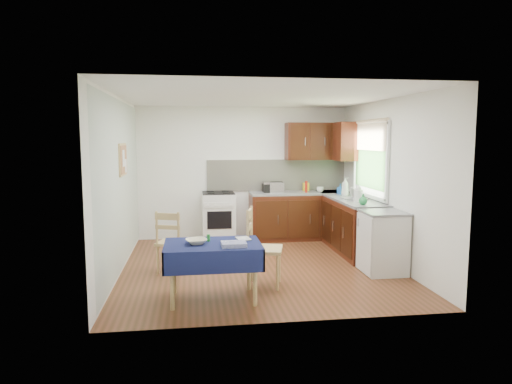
{
  "coord_description": "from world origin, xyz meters",
  "views": [
    {
      "loc": [
        -0.96,
        -6.58,
        1.91
      ],
      "look_at": [
        -0.0,
        0.31,
        1.09
      ],
      "focal_mm": 32.0,
      "sensor_mm": 36.0,
      "label": 1
    }
  ],
  "objects": [
    {
      "name": "sauce_bottle",
      "position": [
        1.14,
        1.68,
        1.01
      ],
      "size": [
        0.05,
        0.05,
        0.22
      ],
      "primitive_type": "cylinder",
      "color": "red",
      "rests_on": "worktop_back"
    },
    {
      "name": "base_cabinets",
      "position": [
        1.36,
        1.26,
        0.43
      ],
      "size": [
        1.9,
        2.3,
        0.86
      ],
      "color": "black",
      "rests_on": "ground"
    },
    {
      "name": "splashback",
      "position": [
        0.65,
        2.08,
        1.2
      ],
      "size": [
        2.7,
        0.02,
        0.6
      ],
      "primitive_type": "cube",
      "color": "beige",
      "rests_on": "wall_back"
    },
    {
      "name": "upper_cabinets",
      "position": [
        1.52,
        1.8,
        1.85
      ],
      "size": [
        1.2,
        0.85,
        0.7
      ],
      "color": "black",
      "rests_on": "wall_back"
    },
    {
      "name": "wall_front",
      "position": [
        0.0,
        -2.1,
        1.25
      ],
      "size": [
        4.0,
        0.02,
        2.5
      ],
      "primitive_type": "cube",
      "color": "white",
      "rests_on": "ground"
    },
    {
      "name": "plate_bowl",
      "position": [
        -0.93,
        -1.31,
        0.71
      ],
      "size": [
        0.28,
        0.28,
        0.06
      ],
      "primitive_type": "imported",
      "rotation": [
        0.0,
        0.0,
        0.18
      ],
      "color": "#F6EFC9",
      "rests_on": "dining_table"
    },
    {
      "name": "wall_left",
      "position": [
        -2.0,
        0.0,
        1.25
      ],
      "size": [
        0.02,
        4.2,
        2.5
      ],
      "primitive_type": "cube",
      "color": "silver",
      "rests_on": "ground"
    },
    {
      "name": "ceiling",
      "position": [
        0.0,
        0.0,
        2.5
      ],
      "size": [
        4.0,
        4.2,
        0.02
      ],
      "primitive_type": "cube",
      "color": "white",
      "rests_on": "wall_back"
    },
    {
      "name": "window",
      "position": [
        1.97,
        0.7,
        1.65
      ],
      "size": [
        0.04,
        1.48,
        1.26
      ],
      "color": "#295121",
      "rests_on": "wall_right"
    },
    {
      "name": "worktop_corner",
      "position": [
        1.7,
        1.8,
        0.88
      ],
      "size": [
        0.6,
        0.6,
        0.04
      ],
      "primitive_type": "cube",
      "color": "slate",
      "rests_on": "base_cabinets"
    },
    {
      "name": "soap_bottle_a",
      "position": [
        1.7,
        1.12,
        1.06
      ],
      "size": [
        0.18,
        0.18,
        0.32
      ],
      "primitive_type": "imported",
      "rotation": [
        0.0,
        0.0,
        0.83
      ],
      "color": "white",
      "rests_on": "worktop_right"
    },
    {
      "name": "wall_right",
      "position": [
        2.0,
        0.0,
        1.25
      ],
      "size": [
        0.02,
        4.2,
        2.5
      ],
      "primitive_type": "cube",
      "color": "white",
      "rests_on": "ground"
    },
    {
      "name": "worktop_right",
      "position": [
        1.7,
        0.65,
        0.88
      ],
      "size": [
        0.6,
        1.7,
        0.04
      ],
      "primitive_type": "cube",
      "color": "slate",
      "rests_on": "base_cabinets"
    },
    {
      "name": "cup",
      "position": [
        1.41,
        1.69,
        0.95
      ],
      "size": [
        0.17,
        0.17,
        0.1
      ],
      "primitive_type": "imported",
      "rotation": [
        0.0,
        0.0,
        -0.42
      ],
      "color": "silver",
      "rests_on": "worktop_back"
    },
    {
      "name": "floor",
      "position": [
        0.0,
        0.0,
        0.0
      ],
      "size": [
        4.2,
        4.2,
        0.0
      ],
      "primitive_type": "plane",
      "color": "#532F16",
      "rests_on": "ground"
    },
    {
      "name": "stove",
      "position": [
        -0.5,
        1.8,
        0.46
      ],
      "size": [
        0.6,
        0.61,
        0.92
      ],
      "color": "white",
      "rests_on": "ground"
    },
    {
      "name": "chair_far",
      "position": [
        -1.28,
        -0.13,
        0.48
      ],
      "size": [
        0.51,
        0.51,
        0.9
      ],
      "rotation": [
        0.0,
        0.0,
        2.78
      ],
      "color": "tan",
      "rests_on": "ground"
    },
    {
      "name": "soap_bottle_b",
      "position": [
        1.68,
        1.34,
        1.0
      ],
      "size": [
        0.12,
        0.12,
        0.19
      ],
      "primitive_type": "imported",
      "rotation": [
        0.0,
        0.0,
        2.18
      ],
      "color": "#1D59AD",
      "rests_on": "worktop_right"
    },
    {
      "name": "spice_jar",
      "position": [
        -0.79,
        -1.19,
        0.72
      ],
      "size": [
        0.04,
        0.04,
        0.08
      ],
      "primitive_type": "cylinder",
      "color": "green",
      "rests_on": "dining_table"
    },
    {
      "name": "sandwich_press",
      "position": [
        0.51,
        1.84,
        1.0
      ],
      "size": [
        0.33,
        0.29,
        0.19
      ],
      "rotation": [
        0.0,
        0.0,
        0.4
      ],
      "color": "black",
      "rests_on": "worktop_back"
    },
    {
      "name": "chair_near",
      "position": [
        -0.11,
        -0.88,
        0.54
      ],
      "size": [
        0.55,
        0.55,
        1.02
      ],
      "rotation": [
        0.0,
        0.0,
        1.33
      ],
      "color": "tan",
      "rests_on": "ground"
    },
    {
      "name": "book",
      "position": [
        -0.44,
        -1.16,
        0.69
      ],
      "size": [
        0.19,
        0.24,
        0.02
      ],
      "primitive_type": "imported",
      "rotation": [
        0.0,
        0.0,
        0.17
      ],
      "color": "white",
      "rests_on": "dining_table"
    },
    {
      "name": "dish_rack",
      "position": [
        1.71,
        0.68,
        0.92
      ],
      "size": [
        0.39,
        0.3,
        0.19
      ],
      "rotation": [
        0.0,
        0.0,
        -0.23
      ],
      "color": "gray",
      "rests_on": "worktop_right"
    },
    {
      "name": "kettle",
      "position": [
        1.67,
        0.39,
        1.01
      ],
      "size": [
        0.15,
        0.15,
        0.25
      ],
      "color": "white",
      "rests_on": "worktop_right"
    },
    {
      "name": "yellow_packet",
      "position": [
        1.2,
        1.97,
        0.98
      ],
      "size": [
        0.12,
        0.09,
        0.15
      ],
      "primitive_type": "cube",
      "rotation": [
        0.0,
        0.0,
        0.09
      ],
      "color": "yellow",
      "rests_on": "worktop_back"
    },
    {
      "name": "fridge",
      "position": [
        1.7,
        -0.55,
        0.44
      ],
      "size": [
        0.58,
        0.6,
        0.89
      ],
      "color": "white",
      "rests_on": "ground"
    },
    {
      "name": "tea_towel",
      "position": [
        -0.51,
        -1.5,
        0.71
      ],
      "size": [
        0.29,
        0.23,
        0.05
      ],
      "primitive_type": "cube",
      "rotation": [
        0.0,
        0.0,
        0.03
      ],
      "color": "navy",
      "rests_on": "dining_table"
    },
    {
      "name": "worktop_back",
      "position": [
        1.05,
        1.8,
        0.88
      ],
      "size": [
        1.9,
        0.6,
        0.04
      ],
      "primitive_type": "cube",
      "color": "slate",
      "rests_on": "base_cabinets"
    },
    {
      "name": "soap_bottle_c",
      "position": [
        1.61,
        0.02,
        0.98
      ],
      "size": [
        0.18,
        0.18,
        0.17
      ],
      "primitive_type": "imported",
      "rotation": [
        0.0,
        0.0,
        3.71
      ],
      "color": "green",
      "rests_on": "worktop_right"
    },
    {
      "name": "corkboard",
      "position": [
        -1.97,
        0.3,
        1.6
      ],
      "size": [
        0.04,
        0.62,
        0.47
      ],
      "color": "tan",
      "rests_on": "wall_left"
    },
    {
      "name": "dining_table",
      "position": [
        -0.74,
        -1.31,
        0.58
      ],
      "size": [
        1.13,
        0.77,
        0.68
      ],
      "rotation": [
        0.0,
        0.0,
        0.31
      ],
      "color": "#101A42",
      "rests_on": "ground"
    },
    {
      "name": "toaster",
      "position": [
        0.58,
        1.76,
        0.99
      ],
      "size": [
        0.27,
        0.17,
        0.21
      ],
      "rotation": [
        0.0,
        0.0,
        -0.01
      ],
      "color": "#AEAFB3",
      "rests_on": "worktop_back"
    },
    {
      "name": "wall_back",
      "position": [
        0.0,
        2.1,
        1.25
      ],
      "size": [
        4.0,
        0.02,
        2.5
      ],
      "primitive_type": "cube",
      "color": "white",
      "rests_on": "ground"
    }
  ]
}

